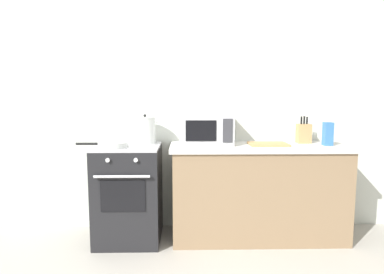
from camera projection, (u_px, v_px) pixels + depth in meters
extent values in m
plane|color=#B2ADA3|center=(161.00, 270.00, 2.62)|extent=(10.00, 10.00, 0.00)
cube|color=silver|center=(195.00, 109.00, 3.44)|extent=(4.40, 0.10, 2.50)
cube|color=#8C7051|center=(258.00, 193.00, 3.20)|extent=(1.64, 0.56, 0.88)
cube|color=beige|center=(259.00, 147.00, 3.15)|extent=(1.70, 0.60, 0.04)
cube|color=black|center=(129.00, 194.00, 3.15)|extent=(0.60, 0.60, 0.90)
cube|color=#B7B7BC|center=(128.00, 147.00, 3.10)|extent=(0.60, 0.60, 0.02)
cube|color=black|center=(123.00, 196.00, 2.84)|extent=(0.39, 0.01, 0.28)
cylinder|color=silver|center=(122.00, 177.00, 2.80)|extent=(0.48, 0.02, 0.02)
cylinder|color=silver|center=(108.00, 160.00, 2.80)|extent=(0.04, 0.02, 0.04)
cylinder|color=silver|center=(136.00, 160.00, 2.80)|extent=(0.04, 0.02, 0.04)
cylinder|color=silver|center=(145.00, 131.00, 3.21)|extent=(0.20, 0.20, 0.25)
cylinder|color=silver|center=(145.00, 118.00, 3.20)|extent=(0.21, 0.21, 0.01)
sphere|color=black|center=(145.00, 115.00, 3.20)|extent=(0.03, 0.03, 0.03)
cylinder|color=silver|center=(132.00, 122.00, 3.20)|extent=(0.05, 0.01, 0.01)
cylinder|color=silver|center=(157.00, 122.00, 3.21)|extent=(0.05, 0.01, 0.01)
cylinder|color=silver|center=(113.00, 145.00, 2.97)|extent=(0.27, 0.27, 0.05)
cylinder|color=black|center=(87.00, 144.00, 2.97)|extent=(0.20, 0.02, 0.02)
cube|color=silver|center=(206.00, 129.00, 3.17)|extent=(0.50, 0.36, 0.30)
cube|color=black|center=(201.00, 131.00, 2.99)|extent=(0.28, 0.01, 0.19)
cube|color=#38383D|center=(228.00, 131.00, 3.00)|extent=(0.09, 0.01, 0.22)
cube|color=tan|center=(268.00, 144.00, 3.12)|extent=(0.36, 0.26, 0.02)
cube|color=tan|center=(304.00, 134.00, 3.26)|extent=(0.13, 0.10, 0.19)
cylinder|color=black|center=(301.00, 120.00, 3.24)|extent=(0.02, 0.02, 0.08)
cylinder|color=black|center=(304.00, 120.00, 3.24)|extent=(0.02, 0.02, 0.08)
cylinder|color=black|center=(307.00, 120.00, 3.25)|extent=(0.02, 0.02, 0.07)
cube|color=teal|center=(328.00, 134.00, 3.09)|extent=(0.08, 0.08, 0.22)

